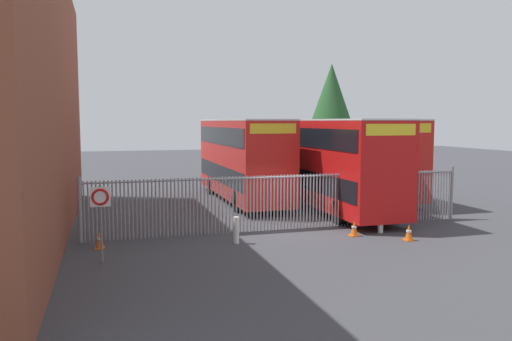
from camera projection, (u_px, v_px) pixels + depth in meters
The scene contains 12 objects.
ground_plane at pixel (235, 200), 27.89m from camera, with size 100.00×100.00×0.00m, color #3D3D42.
palisade_fence at pixel (286, 200), 20.16m from camera, with size 15.70×0.14×2.35m.
double_decker_bus_near_gate at pixel (330, 161), 24.44m from camera, with size 2.54×10.81×4.42m.
double_decker_bus_behind_fence_left at pixel (357, 154), 29.04m from camera, with size 2.54×10.81×4.42m.
double_decker_bus_behind_fence_right at pixel (242, 156), 27.39m from camera, with size 2.54×10.81×4.42m.
bollard_near_left at pixel (236, 230), 17.89m from camera, with size 0.20×0.20×0.95m, color silver.
bollard_center_front at pixel (381, 221), 19.60m from camera, with size 0.20×0.20×0.95m, color silver.
traffic_cone_by_gate at pixel (100, 240), 17.18m from camera, with size 0.34×0.34×0.59m.
traffic_cone_mid_forecourt at pixel (409, 233), 18.36m from camera, with size 0.34×0.34×0.59m.
traffic_cone_near_kerb at pixel (354, 228), 19.07m from camera, with size 0.34×0.34×0.59m.
speed_limit_sign_post at pixel (101, 206), 15.22m from camera, with size 0.60×0.14×2.40m.
tree_tall_back at pixel (331, 103), 46.51m from camera, with size 5.00×5.00×9.59m.
Camera 1 is at (-6.74, -18.80, 4.31)m, focal length 35.50 mm.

